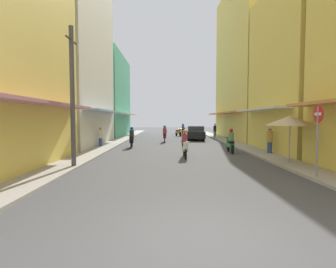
{
  "coord_description": "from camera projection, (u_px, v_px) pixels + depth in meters",
  "views": [
    {
      "loc": [
        -0.65,
        -4.56,
        2.18
      ],
      "look_at": [
        -0.53,
        12.28,
        1.21
      ],
      "focal_mm": 28.04,
      "sensor_mm": 36.0,
      "label": 1
    }
  ],
  "objects": [
    {
      "name": "ground_plane",
      "position": [
        174.0,
        145.0,
        22.02
      ],
      "size": [
        94.01,
        94.01,
        0.0
      ],
      "primitive_type": "plane",
      "color": "#4C4C4F"
    },
    {
      "name": "sidewalk_left",
      "position": [
        112.0,
        144.0,
        21.98
      ],
      "size": [
        1.5,
        50.73,
        0.12
      ],
      "primitive_type": "cube",
      "color": "#ADA89E",
      "rests_on": "ground"
    },
    {
      "name": "sidewalk_right",
      "position": [
        236.0,
        144.0,
        22.05
      ],
      "size": [
        1.5,
        50.73,
        0.12
      ],
      "primitive_type": "cube",
      "color": "#ADA89E",
      "rests_on": "ground"
    },
    {
      "name": "building_left_mid",
      "position": [
        63.0,
        45.0,
        21.07
      ],
      "size": [
        7.05,
        10.5,
        16.25
      ],
      "color": "silver",
      "rests_on": "ground"
    },
    {
      "name": "building_left_far",
      "position": [
        100.0,
        96.0,
        32.96
      ],
      "size": [
        7.05,
        11.52,
        10.04
      ],
      "color": "#4CB28C",
      "rests_on": "ground"
    },
    {
      "name": "building_right_mid",
      "position": [
        314.0,
        69.0,
        17.01
      ],
      "size": [
        7.05,
        8.05,
        10.79
      ],
      "color": "#EFD159",
      "rests_on": "ground"
    },
    {
      "name": "building_right_far",
      "position": [
        256.0,
        62.0,
        27.94
      ],
      "size": [
        7.05,
        13.5,
        16.55
      ],
      "color": "#EFD159",
      "rests_on": "ground"
    },
    {
      "name": "motorbike_white",
      "position": [
        185.0,
        145.0,
        14.76
      ],
      "size": [
        0.55,
        1.81,
        1.58
      ],
      "color": "black",
      "rests_on": "ground"
    },
    {
      "name": "motorbike_blue",
      "position": [
        183.0,
        130.0,
        35.85
      ],
      "size": [
        0.68,
        1.77,
        1.58
      ],
      "color": "black",
      "rests_on": "ground"
    },
    {
      "name": "motorbike_black",
      "position": [
        132.0,
        138.0,
        19.87
      ],
      "size": [
        0.55,
        1.81,
        1.58
      ],
      "color": "black",
      "rests_on": "ground"
    },
    {
      "name": "motorbike_green",
      "position": [
        230.0,
        142.0,
        16.83
      ],
      "size": [
        0.55,
        1.81,
        1.58
      ],
      "color": "black",
      "rests_on": "ground"
    },
    {
      "name": "motorbike_orange",
      "position": [
        178.0,
        132.0,
        33.06
      ],
      "size": [
        0.78,
        1.73,
        0.96
      ],
      "color": "black",
      "rests_on": "ground"
    },
    {
      "name": "motorbike_red",
      "position": [
        165.0,
        135.0,
        24.66
      ],
      "size": [
        0.55,
        1.81,
        1.58
      ],
      "color": "black",
      "rests_on": "ground"
    },
    {
      "name": "parked_car",
      "position": [
        196.0,
        133.0,
        27.27
      ],
      "size": [
        2.04,
        4.21,
        1.45
      ],
      "color": "black",
      "rests_on": "ground"
    },
    {
      "name": "pedestrian_crossing",
      "position": [
        100.0,
        137.0,
        20.0
      ],
      "size": [
        0.34,
        0.34,
        1.56
      ],
      "color": "#334C8C",
      "rests_on": "ground"
    },
    {
      "name": "pedestrian_midway",
      "position": [
        215.0,
        131.0,
        29.6
      ],
      "size": [
        0.34,
        0.34,
        1.66
      ],
      "color": "#598C59",
      "rests_on": "ground"
    },
    {
      "name": "pedestrian_far",
      "position": [
        270.0,
        139.0,
        15.81
      ],
      "size": [
        0.44,
        0.44,
        1.76
      ],
      "color": "#334C8C",
      "rests_on": "ground"
    },
    {
      "name": "vendor_umbrella",
      "position": [
        290.0,
        121.0,
        12.09
      ],
      "size": [
        2.22,
        2.22,
        2.33
      ],
      "color": "#99999E",
      "rests_on": "ground"
    },
    {
      "name": "utility_pole",
      "position": [
        72.0,
        96.0,
        11.4
      ],
      "size": [
        0.2,
        1.2,
        6.16
      ],
      "color": "#4C4C4F",
      "rests_on": "ground"
    },
    {
      "name": "street_sign_no_entry",
      "position": [
        318.0,
        132.0,
        9.11
      ],
      "size": [
        0.07,
        0.6,
        2.65
      ],
      "color": "gray",
      "rests_on": "ground"
    }
  ]
}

